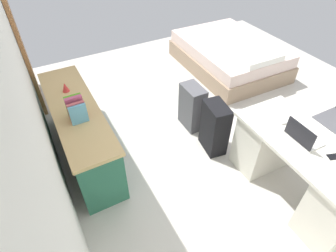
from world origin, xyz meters
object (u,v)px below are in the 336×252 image
(credenza, at_px, (81,131))
(suitcase_spare_grey, at_px, (192,107))
(computer_mouse, at_px, (285,122))
(cell_phone_near_laptop, at_px, (335,156))
(laptop, at_px, (303,136))
(figurine_small, at_px, (65,87))
(desk, at_px, (299,169))
(bed, at_px, (229,55))
(suitcase_black, at_px, (215,128))

(credenza, height_order, suitcase_spare_grey, credenza)
(computer_mouse, height_order, cell_phone_near_laptop, computer_mouse)
(laptop, bearing_deg, figurine_small, 43.15)
(desk, distance_m, credenza, 2.41)
(bed, height_order, suitcase_black, suitcase_black)
(bed, height_order, figurine_small, figurine_small)
(computer_mouse, bearing_deg, desk, 177.32)
(computer_mouse, bearing_deg, credenza, 56.29)
(bed, bearing_deg, cell_phone_near_laptop, 159.55)
(desk, relative_size, figurine_small, 13.25)
(bed, height_order, cell_phone_near_laptop, cell_phone_near_laptop)
(suitcase_black, relative_size, laptop, 2.09)
(cell_phone_near_laptop, bearing_deg, bed, -1.13)
(computer_mouse, relative_size, cell_phone_near_laptop, 0.74)
(credenza, relative_size, cell_phone_near_laptop, 13.24)
(cell_phone_near_laptop, bearing_deg, credenza, 64.71)
(bed, xyz_separation_m, figurine_small, (-0.51, 2.86, 0.54))
(bed, bearing_deg, suitcase_black, 136.98)
(suitcase_black, relative_size, cell_phone_near_laptop, 4.86)
(suitcase_black, bearing_deg, cell_phone_near_laptop, -151.52)
(desk, bearing_deg, suitcase_spare_grey, 13.28)
(desk, relative_size, suitcase_spare_grey, 2.36)
(desk, height_order, suitcase_black, desk)
(computer_mouse, bearing_deg, figurine_small, 49.75)
(computer_mouse, bearing_deg, bed, -24.65)
(credenza, distance_m, bed, 2.98)
(laptop, bearing_deg, suitcase_black, 20.15)
(suitcase_black, xyz_separation_m, computer_mouse, (-0.61, -0.37, 0.41))
(bed, xyz_separation_m, suitcase_spare_grey, (-1.02, 1.42, 0.07))
(cell_phone_near_laptop, relative_size, figurine_small, 1.24)
(bed, distance_m, computer_mouse, 2.43)
(suitcase_black, distance_m, figurine_small, 1.82)
(credenza, distance_m, laptop, 2.37)
(desk, height_order, suitcase_spare_grey, desk)
(laptop, distance_m, cell_phone_near_laptop, 0.31)
(suitcase_spare_grey, relative_size, computer_mouse, 6.17)
(desk, height_order, bed, desk)
(suitcase_spare_grey, height_order, laptop, laptop)
(cell_phone_near_laptop, distance_m, figurine_small, 2.86)
(suitcase_spare_grey, xyz_separation_m, computer_mouse, (-1.11, -0.37, 0.43))
(laptop, xyz_separation_m, computer_mouse, (0.26, -0.05, -0.03))
(suitcase_spare_grey, xyz_separation_m, laptop, (-1.37, -0.32, 0.47))
(desk, xyz_separation_m, suitcase_spare_grey, (1.46, 0.34, -0.07))
(suitcase_black, relative_size, computer_mouse, 6.61)
(suitcase_black, relative_size, figurine_small, 6.00)
(laptop, relative_size, figurine_small, 2.87)
(computer_mouse, height_order, figurine_small, figurine_small)
(credenza, xyz_separation_m, bed, (0.85, -2.86, -0.12))
(credenza, bearing_deg, computer_mouse, -125.29)
(suitcase_black, bearing_deg, laptop, -151.06)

